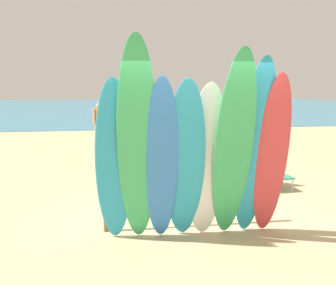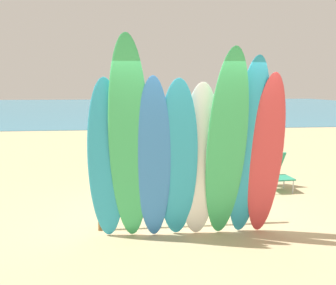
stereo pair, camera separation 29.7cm
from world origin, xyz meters
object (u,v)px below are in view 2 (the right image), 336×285
(surfboard_green_5, at_px, (226,149))
(surfboard_red_7, at_px, (266,157))
(beachgoer_by_water, at_px, (129,122))
(surfboard_green_1, at_px, (129,144))
(surfboard_white_4, at_px, (199,163))
(surfboard_blue_2, at_px, (153,162))
(surfboard_teal_3, at_px, (177,162))
(surfboard_teal_6, at_px, (248,150))
(beachgoer_strolling, at_px, (106,120))
(surfboard_teal_0, at_px, (106,162))
(beach_chair_red, at_px, (275,170))
(beachgoer_photographing, at_px, (193,147))
(beachgoer_midbeach, at_px, (110,141))
(surfboard_rack, at_px, (183,198))
(beachgoer_near_rack, at_px, (163,120))

(surfboard_green_5, height_order, surfboard_red_7, surfboard_green_5)
(surfboard_green_5, relative_size, beachgoer_by_water, 1.63)
(surfboard_green_1, relative_size, surfboard_white_4, 1.27)
(surfboard_blue_2, xyz_separation_m, surfboard_teal_3, (0.33, 0.01, -0.01))
(surfboard_teal_6, bearing_deg, surfboard_green_5, -169.81)
(surfboard_green_5, distance_m, beachgoer_strolling, 9.07)
(surfboard_teal_0, xyz_separation_m, beach_chair_red, (3.41, 2.23, -0.74))
(surfboard_teal_0, xyz_separation_m, beachgoer_strolling, (-0.57, 8.60, -0.26))
(surfboard_green_1, relative_size, beachgoer_photographing, 1.90)
(surfboard_blue_2, bearing_deg, beach_chair_red, 43.97)
(surfboard_blue_2, distance_m, surfboard_teal_3, 0.33)
(surfboard_green_1, xyz_separation_m, surfboard_white_4, (0.98, 0.09, -0.29))
(beachgoer_by_water, bearing_deg, surfboard_blue_2, -77.01)
(beachgoer_strolling, bearing_deg, surfboard_red_7, 63.44)
(surfboard_red_7, distance_m, beachgoer_by_water, 7.51)
(surfboard_teal_3, xyz_separation_m, beachgoer_midbeach, (-1.13, 3.73, -0.26))
(surfboard_white_4, relative_size, beachgoer_strolling, 1.45)
(beachgoer_midbeach, height_order, beachgoer_by_water, beachgoer_by_water)
(beachgoer_photographing, xyz_separation_m, beachgoer_midbeach, (-1.86, 0.93, 0.01))
(beachgoer_by_water, bearing_deg, surfboard_teal_0, -82.11)
(surfboard_white_4, distance_m, beach_chair_red, 3.18)
(surfboard_teal_3, bearing_deg, surfboard_white_4, 14.17)
(surfboard_teal_0, distance_m, surfboard_green_1, 0.43)
(surfboard_rack, xyz_separation_m, surfboard_green_1, (-0.82, -0.53, 0.95))
(beachgoer_near_rack, relative_size, beach_chair_red, 1.99)
(surfboard_blue_2, bearing_deg, surfboard_white_4, 9.82)
(surfboard_green_1, relative_size, beachgoer_strolling, 1.84)
(surfboard_rack, xyz_separation_m, surfboard_blue_2, (-0.49, -0.51, 0.70))
(beachgoer_photographing, bearing_deg, beachgoer_by_water, 86.44)
(beach_chair_red, bearing_deg, beachgoer_near_rack, 102.51)
(beachgoer_strolling, xyz_separation_m, beach_chair_red, (3.98, -6.37, -0.48))
(beachgoer_near_rack, height_order, beachgoer_strolling, beachgoer_near_rack)
(surfboard_green_5, bearing_deg, surfboard_green_1, 177.61)
(surfboard_rack, height_order, beachgoer_strolling, beachgoer_strolling)
(surfboard_white_4, xyz_separation_m, beach_chair_red, (2.11, 2.27, -0.71))
(surfboard_blue_2, height_order, beachgoer_strolling, surfboard_blue_2)
(surfboard_rack, height_order, surfboard_teal_6, surfboard_teal_6)
(surfboard_teal_3, xyz_separation_m, beachgoer_near_rack, (0.61, 8.47, -0.25))
(surfboard_teal_0, distance_m, beachgoer_photographing, 3.21)
(surfboard_blue_2, bearing_deg, surfboard_teal_0, 173.89)
(surfboard_teal_3, bearing_deg, beachgoer_midbeach, 111.02)
(surfboard_teal_3, relative_size, beach_chair_red, 2.98)
(surfboard_teal_3, xyz_separation_m, surfboard_red_7, (1.27, 0.01, 0.04))
(surfboard_green_5, bearing_deg, beachgoer_strolling, 104.18)
(surfboard_teal_3, xyz_separation_m, surfboard_green_5, (0.67, -0.09, 0.19))
(beachgoer_near_rack, relative_size, beachgoer_midbeach, 1.02)
(surfboard_blue_2, distance_m, surfboard_red_7, 1.60)
(surfboard_teal_3, distance_m, surfboard_teal_6, 1.02)
(surfboard_green_5, distance_m, surfboard_teal_6, 0.36)
(beachgoer_near_rack, bearing_deg, surfboard_red_7, -1.62)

